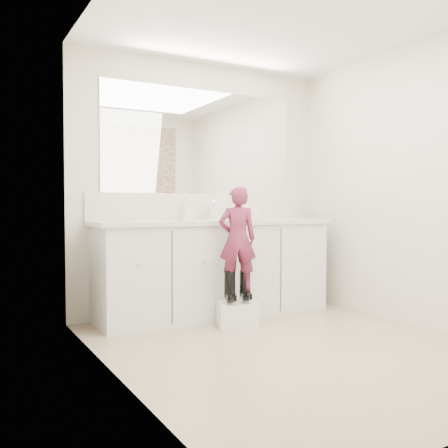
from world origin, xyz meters
TOP-DOWN VIEW (x-y plane):
  - floor at (0.00, 0.00)m, footprint 3.00×3.00m
  - ceiling at (0.00, 0.00)m, footprint 3.00×3.00m
  - wall_back at (0.00, 1.50)m, footprint 2.60×0.00m
  - wall_left at (-1.30, 0.00)m, footprint 0.00×3.00m
  - wall_right at (1.30, 0.00)m, footprint 0.00×3.00m
  - vanity_cabinet at (0.00, 1.23)m, footprint 2.20×0.55m
  - countertop at (0.00, 1.21)m, footprint 2.28×0.58m
  - backsplash at (0.00, 1.49)m, footprint 2.28×0.03m
  - mirror at (0.00, 1.49)m, footprint 2.00×0.02m
  - faucet at (0.00, 1.38)m, footprint 0.08×0.08m
  - cup at (0.40, 1.15)m, footprint 0.12×0.12m
  - soap_bottle at (-0.31, 1.21)m, footprint 0.13×0.13m
  - step_stool at (-0.04, 0.75)m, footprint 0.39×0.36m
  - boot_left at (-0.11, 0.75)m, footprint 0.15×0.20m
  - boot_right at (0.04, 0.75)m, footprint 0.15×0.20m
  - toddler at (-0.04, 0.75)m, footprint 0.37×0.30m
  - toothbrush at (0.03, 0.75)m, footprint 0.13×0.06m

SIDE VIEW (x-z plane):
  - floor at x=0.00m, z-range 0.00..0.00m
  - step_stool at x=-0.04m, z-range 0.00..0.21m
  - boot_left at x=-0.11m, z-range 0.21..0.47m
  - boot_right at x=0.04m, z-range 0.21..0.47m
  - vanity_cabinet at x=0.00m, z-range 0.00..0.85m
  - toddler at x=-0.04m, z-range 0.31..1.18m
  - toothbrush at x=0.03m, z-range 0.83..0.89m
  - countertop at x=0.00m, z-range 0.85..0.89m
  - cup at x=0.40m, z-range 0.89..0.98m
  - faucet at x=0.00m, z-range 0.89..0.99m
  - soap_bottle at x=-0.31m, z-range 0.89..1.10m
  - backsplash at x=0.00m, z-range 0.89..1.14m
  - wall_back at x=0.00m, z-range -0.10..2.50m
  - wall_left at x=-1.30m, z-range -0.30..2.70m
  - wall_right at x=1.30m, z-range -0.30..2.70m
  - mirror at x=0.00m, z-range 1.14..2.14m
  - ceiling at x=0.00m, z-range 2.40..2.40m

